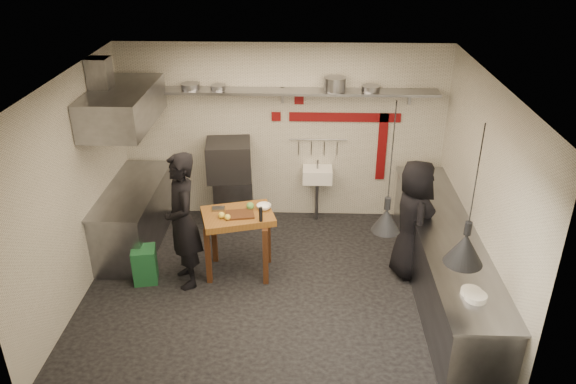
{
  "coord_description": "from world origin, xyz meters",
  "views": [
    {
      "loc": [
        0.36,
        -6.11,
        4.47
      ],
      "look_at": [
        0.14,
        0.3,
        1.28
      ],
      "focal_mm": 35.0,
      "sensor_mm": 36.0,
      "label": 1
    }
  ],
  "objects_px": {
    "combi_oven": "(229,160)",
    "chef_right": "(413,220)",
    "oven_stand": "(234,198)",
    "chef_left": "(183,221)",
    "prep_table": "(239,243)",
    "green_bin": "(145,265)"
  },
  "relations": [
    {
      "from": "prep_table",
      "to": "chef_right",
      "type": "height_order",
      "value": "chef_right"
    },
    {
      "from": "oven_stand",
      "to": "chef_left",
      "type": "height_order",
      "value": "chef_left"
    },
    {
      "from": "combi_oven",
      "to": "green_bin",
      "type": "height_order",
      "value": "combi_oven"
    },
    {
      "from": "combi_oven",
      "to": "chef_right",
      "type": "height_order",
      "value": "chef_right"
    },
    {
      "from": "combi_oven",
      "to": "chef_left",
      "type": "relative_size",
      "value": 0.36
    },
    {
      "from": "oven_stand",
      "to": "chef_left",
      "type": "bearing_deg",
      "value": -110.34
    },
    {
      "from": "prep_table",
      "to": "chef_right",
      "type": "relative_size",
      "value": 0.55
    },
    {
      "from": "prep_table",
      "to": "chef_right",
      "type": "bearing_deg",
      "value": -14.33
    },
    {
      "from": "oven_stand",
      "to": "prep_table",
      "type": "relative_size",
      "value": 0.87
    },
    {
      "from": "green_bin",
      "to": "chef_left",
      "type": "xyz_separation_m",
      "value": [
        0.57,
        0.0,
        0.68
      ]
    },
    {
      "from": "combi_oven",
      "to": "chef_right",
      "type": "xyz_separation_m",
      "value": [
        2.61,
        -1.33,
        -0.26
      ]
    },
    {
      "from": "prep_table",
      "to": "chef_left",
      "type": "xyz_separation_m",
      "value": [
        -0.68,
        -0.25,
        0.47
      ]
    },
    {
      "from": "oven_stand",
      "to": "green_bin",
      "type": "relative_size",
      "value": 1.6
    },
    {
      "from": "chef_right",
      "to": "combi_oven",
      "type": "bearing_deg",
      "value": 57.79
    },
    {
      "from": "combi_oven",
      "to": "chef_right",
      "type": "relative_size",
      "value": 0.4
    },
    {
      "from": "chef_left",
      "to": "chef_right",
      "type": "relative_size",
      "value": 1.11
    },
    {
      "from": "combi_oven",
      "to": "prep_table",
      "type": "height_order",
      "value": "combi_oven"
    },
    {
      "from": "chef_left",
      "to": "prep_table",
      "type": "bearing_deg",
      "value": 87.2
    },
    {
      "from": "chef_left",
      "to": "oven_stand",
      "type": "bearing_deg",
      "value": 142.61
    },
    {
      "from": "combi_oven",
      "to": "prep_table",
      "type": "distance_m",
      "value": 1.55
    },
    {
      "from": "oven_stand",
      "to": "combi_oven",
      "type": "distance_m",
      "value": 0.69
    },
    {
      "from": "combi_oven",
      "to": "green_bin",
      "type": "xyz_separation_m",
      "value": [
        -0.96,
        -1.65,
        -0.84
      ]
    }
  ]
}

